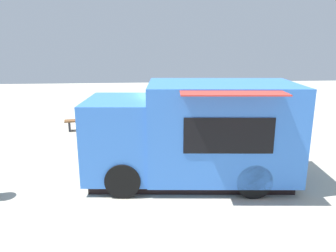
% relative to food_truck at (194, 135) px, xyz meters
% --- Properties ---
extents(ground_plane, '(40.00, 40.00, 0.00)m').
position_rel_food_truck_xyz_m(ground_plane, '(1.33, 0.13, -1.26)').
color(ground_plane, '#B5B29F').
extents(food_truck, '(3.20, 5.46, 2.60)m').
position_rel_food_truck_xyz_m(food_truck, '(0.00, 0.00, 0.00)').
color(food_truck, '#3876DB').
rests_on(food_truck, ground_plane).
extents(person_customer, '(0.78, 0.44, 0.87)m').
position_rel_food_truck_xyz_m(person_customer, '(5.76, -1.92, -0.90)').
color(person_customer, '#6A5B5B').
rests_on(person_customer, ground_plane).
extents(planter_flowering_near, '(0.52, 0.52, 0.68)m').
position_rel_food_truck_xyz_m(planter_flowering_near, '(5.84, 0.35, -0.91)').
color(planter_flowering_near, '#4A4355').
rests_on(planter_flowering_near, ground_plane).
extents(plaza_bench, '(0.71, 1.89, 0.46)m').
position_rel_food_truck_xyz_m(plaza_bench, '(5.42, 3.59, -0.91)').
color(plaza_bench, brown).
rests_on(plaza_bench, ground_plane).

